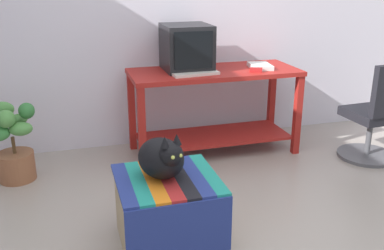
{
  "coord_description": "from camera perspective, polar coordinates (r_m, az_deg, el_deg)",
  "views": [
    {
      "loc": [
        -0.9,
        -2.06,
        1.61
      ],
      "look_at": [
        -0.05,
        0.85,
        0.55
      ],
      "focal_mm": 41.35,
      "sensor_mm": 36.0,
      "label": 1
    }
  ],
  "objects": [
    {
      "name": "ottoman_with_blanket",
      "position": [
        2.75,
        -3.12,
        -11.01
      ],
      "size": [
        0.6,
        0.59,
        0.45
      ],
      "color": "tan",
      "rests_on": "ground_plane"
    },
    {
      "name": "potted_plant",
      "position": [
        3.8,
        -22.11,
        -2.47
      ],
      "size": [
        0.39,
        0.35,
        0.64
      ],
      "color": "brown",
      "rests_on": "ground_plane"
    },
    {
      "name": "keyboard",
      "position": [
        3.77,
        0.41,
        6.66
      ],
      "size": [
        0.41,
        0.19,
        0.02
      ],
      "primitive_type": "cube",
      "rotation": [
        0.0,
        0.0,
        0.11
      ],
      "color": "beige",
      "rests_on": "desk"
    },
    {
      "name": "office_chair",
      "position": [
        4.2,
        22.68,
        0.77
      ],
      "size": [
        0.52,
        0.52,
        0.89
      ],
      "rotation": [
        0.0,
        0.0,
        3.2
      ],
      "color": "#4C4C51",
      "rests_on": "ground_plane"
    },
    {
      "name": "back_wall",
      "position": [
        4.22,
        -4.04,
        15.01
      ],
      "size": [
        8.0,
        0.1,
        2.6
      ],
      "primitive_type": "cube",
      "color": "silver",
      "rests_on": "ground_plane"
    },
    {
      "name": "stapler",
      "position": [
        3.91,
        8.24,
        7.05
      ],
      "size": [
        0.12,
        0.07,
        0.04
      ],
      "primitive_type": "cube",
      "rotation": [
        0.0,
        0.0,
        1.19
      ],
      "color": "#A31E1E",
      "rests_on": "desk"
    },
    {
      "name": "pen",
      "position": [
        4.11,
        8.58,
        7.38
      ],
      "size": [
        0.11,
        0.09,
        0.01
      ],
      "primitive_type": "cylinder",
      "rotation": [
        0.0,
        1.57,
        0.67
      ],
      "color": "black",
      "rests_on": "desk"
    },
    {
      "name": "book",
      "position": [
        4.08,
        8.79,
        7.52
      ],
      "size": [
        0.22,
        0.28,
        0.04
      ],
      "primitive_type": "cube",
      "rotation": [
        0.0,
        0.0,
        -0.15
      ],
      "color": "white",
      "rests_on": "desk"
    },
    {
      "name": "cat",
      "position": [
        2.61,
        -3.83,
        -4.21
      ],
      "size": [
        0.35,
        0.41,
        0.3
      ],
      "rotation": [
        0.0,
        0.0,
        0.29
      ],
      "color": "black",
      "rests_on": "ottoman_with_blanket"
    },
    {
      "name": "tv_monitor",
      "position": [
        3.94,
        -0.7,
        9.91
      ],
      "size": [
        0.41,
        0.44,
        0.4
      ],
      "rotation": [
        0.0,
        0.0,
        0.0
      ],
      "color": "black",
      "rests_on": "desk"
    },
    {
      "name": "desk",
      "position": [
        4.03,
        2.83,
        3.68
      ],
      "size": [
        1.51,
        0.61,
        0.78
      ],
      "rotation": [
        0.0,
        0.0,
        0.0
      ],
      "color": "maroon",
      "rests_on": "ground_plane"
    }
  ]
}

